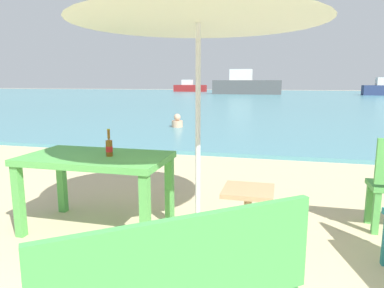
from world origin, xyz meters
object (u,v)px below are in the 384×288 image
(picnic_table_green, at_px, (96,166))
(boat_fishing_trawler, at_px, (246,85))
(boat_barge, at_px, (190,87))
(beer_bottle_amber, at_px, (109,147))
(side_table_wood, at_px, (248,209))
(patio_umbrella, at_px, (198,0))
(swimmer_person, at_px, (177,122))

(picnic_table_green, distance_m, boat_fishing_trawler, 35.74)
(boat_barge, bearing_deg, beer_bottle_amber, -76.34)
(picnic_table_green, xyz_separation_m, boat_fishing_trawler, (-2.11, 35.68, 0.38))
(side_table_wood, distance_m, boat_barge, 44.77)
(beer_bottle_amber, height_order, patio_umbrella, patio_umbrella)
(swimmer_person, xyz_separation_m, boat_fishing_trawler, (-0.76, 28.40, 0.79))
(picnic_table_green, distance_m, beer_bottle_amber, 0.25)
(side_table_wood, bearing_deg, beer_bottle_amber, 179.44)
(swimmer_person, relative_size, boat_barge, 0.09)
(patio_umbrella, bearing_deg, side_table_wood, 13.03)
(beer_bottle_amber, bearing_deg, side_table_wood, -0.56)
(beer_bottle_amber, xyz_separation_m, boat_fishing_trawler, (-2.26, 35.68, 0.17))
(swimmer_person, bearing_deg, side_table_wood, -68.74)
(patio_umbrella, xyz_separation_m, boat_fishing_trawler, (-3.16, 35.79, -1.09))
(beer_bottle_amber, distance_m, boat_barge, 44.42)
(picnic_table_green, bearing_deg, side_table_wood, -0.58)
(picnic_table_green, xyz_separation_m, patio_umbrella, (1.05, -0.12, 1.47))
(swimmer_person, height_order, boat_barge, boat_barge)
(picnic_table_green, relative_size, boat_fishing_trawler, 0.19)
(beer_bottle_amber, distance_m, side_table_wood, 1.43)
(boat_fishing_trawler, bearing_deg, beer_bottle_amber, -86.38)
(beer_bottle_amber, xyz_separation_m, boat_barge, (-10.49, 43.16, -0.21))
(picnic_table_green, relative_size, boat_barge, 0.32)
(boat_fishing_trawler, bearing_deg, patio_umbrella, -84.95)
(patio_umbrella, distance_m, swimmer_person, 8.00)
(patio_umbrella, relative_size, boat_fishing_trawler, 0.32)
(picnic_table_green, xyz_separation_m, boat_barge, (-10.34, 43.16, -0.00))
(beer_bottle_amber, xyz_separation_m, patio_umbrella, (0.90, -0.11, 1.26))
(patio_umbrella, bearing_deg, boat_barge, 104.75)
(beer_bottle_amber, bearing_deg, boat_fishing_trawler, 93.62)
(boat_barge, bearing_deg, swimmer_person, -75.93)
(boat_barge, distance_m, boat_fishing_trawler, 11.13)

